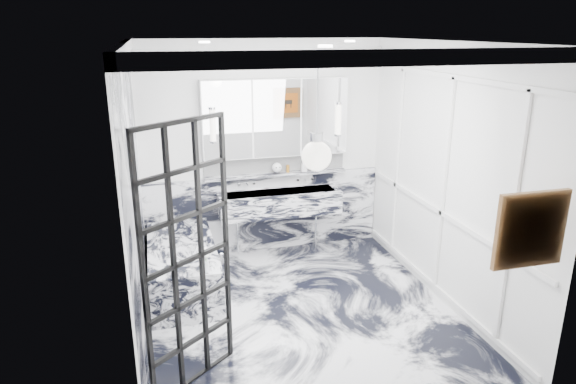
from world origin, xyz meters
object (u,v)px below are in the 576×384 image
object	(u,v)px
crittall_door	(188,260)
trough_sink	(279,203)
mirror_cabinet	(276,118)
bathtub	(183,267)

from	to	relation	value
crittall_door	trough_sink	bearing A→B (deg)	22.26
trough_sink	mirror_cabinet	world-z (taller)	mirror_cabinet
trough_sink	bathtub	world-z (taller)	trough_sink
trough_sink	crittall_door	bearing A→B (deg)	-119.90
bathtub	mirror_cabinet	bearing A→B (deg)	32.06
crittall_door	bathtub	bearing A→B (deg)	51.56
mirror_cabinet	bathtub	world-z (taller)	mirror_cabinet
crittall_door	mirror_cabinet	xyz separation A→B (m)	(1.34, 2.51, 0.69)
trough_sink	mirror_cabinet	distance (m)	1.10
bathtub	trough_sink	bearing A→B (deg)	26.48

